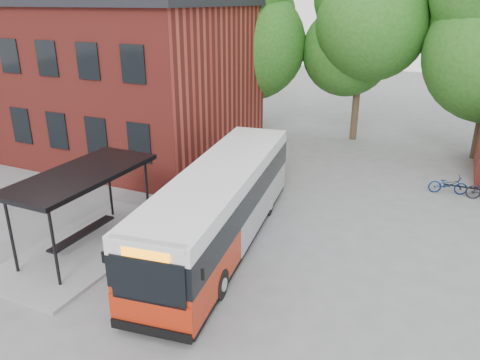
% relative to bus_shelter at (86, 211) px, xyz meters
% --- Properties ---
extents(ground, '(100.00, 100.00, 0.00)m').
position_rel_bus_shelter_xyz_m(ground, '(4.50, 1.00, -1.45)').
color(ground, slate).
extents(station_building, '(18.40, 10.40, 8.50)m').
position_rel_bus_shelter_xyz_m(station_building, '(-8.50, 10.00, 2.80)').
color(station_building, maroon).
rests_on(station_building, ground).
extents(bus_shelter, '(3.60, 7.00, 2.90)m').
position_rel_bus_shelter_xyz_m(bus_shelter, '(0.00, 0.00, 0.00)').
color(bus_shelter, black).
rests_on(bus_shelter, ground).
extents(tree_0, '(7.92, 7.92, 11.00)m').
position_rel_bus_shelter_xyz_m(tree_0, '(-1.50, 17.00, 4.05)').
color(tree_0, '#1F5316').
rests_on(tree_0, ground).
extents(tree_1, '(7.92, 7.92, 10.40)m').
position_rel_bus_shelter_xyz_m(tree_1, '(5.50, 18.00, 3.75)').
color(tree_1, '#1F5316').
rests_on(tree_1, ground).
extents(city_bus, '(3.96, 11.53, 2.87)m').
position_rel_bus_shelter_xyz_m(city_bus, '(4.10, 2.34, -0.01)').
color(city_bus, '#AF230B').
rests_on(city_bus, ground).
extents(bicycle_0, '(1.76, 0.90, 0.88)m').
position_rel_bus_shelter_xyz_m(bicycle_0, '(11.36, 10.78, -1.01)').
color(bicycle_0, '#091D53').
rests_on(bicycle_0, ground).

